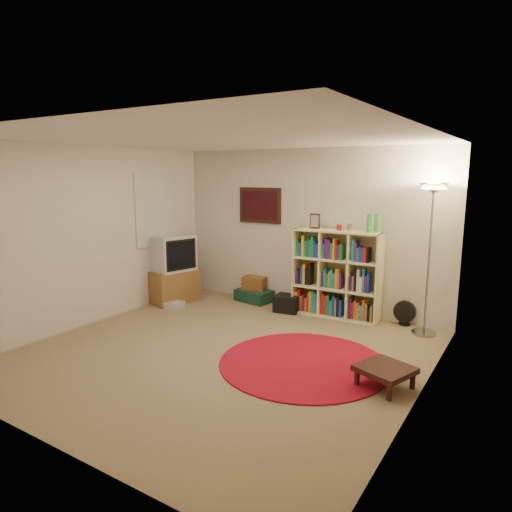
{
  "coord_description": "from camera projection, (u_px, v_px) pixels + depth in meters",
  "views": [
    {
      "loc": [
        3.1,
        -4.16,
        2.14
      ],
      "look_at": [
        0.1,
        0.6,
        1.1
      ],
      "focal_mm": 32.0,
      "sensor_mm": 36.0,
      "label": 1
    }
  ],
  "objects": [
    {
      "name": "room",
      "position": [
        220.0,
        248.0,
        5.32
      ],
      "size": [
        4.54,
        4.54,
        2.54
      ],
      "color": "#887550",
      "rests_on": "ground"
    },
    {
      "name": "bookshelf",
      "position": [
        335.0,
        275.0,
        6.77
      ],
      "size": [
        1.32,
        0.41,
        1.57
      ],
      "rotation": [
        0.0,
        0.0,
        0.03
      ],
      "color": "#FFFDAA",
      "rests_on": "ground"
    },
    {
      "name": "floor_lamp",
      "position": [
        432.0,
        210.0,
        5.81
      ],
      "size": [
        0.44,
        0.44,
        2.01
      ],
      "rotation": [
        0.0,
        0.0,
        0.16
      ],
      "color": "#959498",
      "rests_on": "ground"
    },
    {
      "name": "floor_fan",
      "position": [
        405.0,
        313.0,
        6.44
      ],
      "size": [
        0.31,
        0.17,
        0.36
      ],
      "rotation": [
        0.0,
        0.0,
        0.01
      ],
      "color": "black",
      "rests_on": "ground"
    },
    {
      "name": "tv_stand",
      "position": [
        173.0,
        270.0,
        7.57
      ],
      "size": [
        0.71,
        0.88,
        1.12
      ],
      "rotation": [
        0.0,
        0.0,
        -0.25
      ],
      "color": "brown",
      "rests_on": "ground"
    },
    {
      "name": "dvd_box",
      "position": [
        174.0,
        305.0,
        7.29
      ],
      "size": [
        0.33,
        0.29,
        0.1
      ],
      "rotation": [
        0.0,
        0.0,
        0.19
      ],
      "color": "silver",
      "rests_on": "ground"
    },
    {
      "name": "suitcase",
      "position": [
        254.0,
        296.0,
        7.65
      ],
      "size": [
        0.65,
        0.48,
        0.19
      ],
      "rotation": [
        0.0,
        0.0,
        -0.17
      ],
      "color": "#133527",
      "rests_on": "ground"
    },
    {
      "name": "wicker_basket",
      "position": [
        255.0,
        283.0,
        7.67
      ],
      "size": [
        0.42,
        0.33,
        0.22
      ],
      "rotation": [
        0.0,
        0.0,
        0.15
      ],
      "color": "brown",
      "rests_on": "suitcase"
    },
    {
      "name": "duffel_bag",
      "position": [
        287.0,
        303.0,
        7.08
      ],
      "size": [
        0.41,
        0.36,
        0.26
      ],
      "rotation": [
        0.0,
        0.0,
        0.15
      ],
      "color": "black",
      "rests_on": "ground"
    },
    {
      "name": "paper_towel",
      "position": [
        281.0,
        305.0,
        7.05
      ],
      "size": [
        0.12,
        0.12,
        0.23
      ],
      "rotation": [
        0.0,
        0.0,
        0.08
      ],
      "color": "white",
      "rests_on": "ground"
    },
    {
      "name": "red_rug",
      "position": [
        304.0,
        363.0,
        5.16
      ],
      "size": [
        1.91,
        1.91,
        0.02
      ],
      "color": "maroon",
      "rests_on": "ground"
    },
    {
      "name": "side_table",
      "position": [
        385.0,
        370.0,
        4.57
      ],
      "size": [
        0.62,
        0.62,
        0.22
      ],
      "rotation": [
        0.0,
        0.0,
        -0.34
      ],
      "color": "black",
      "rests_on": "ground"
    }
  ]
}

